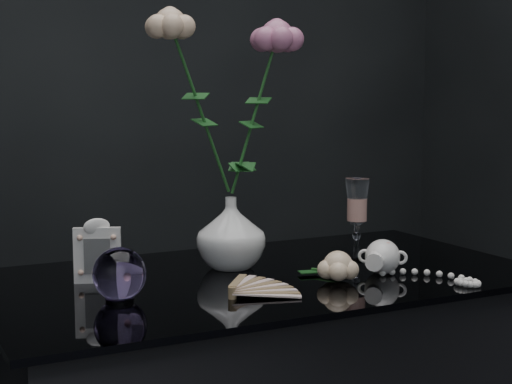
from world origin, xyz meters
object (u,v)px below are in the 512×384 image
vase (231,233)px  wine_glass (357,219)px  picture_frame (97,251)px  paperweight (119,274)px  pearl_jar (383,255)px  loose_rose (338,266)px

vase → wine_glass: bearing=-6.7°
picture_frame → paperweight: size_ratio=1.32×
pearl_jar → vase: bearing=-175.7°
wine_glass → paperweight: size_ratio=1.87×
vase → paperweight: 0.30m
vase → pearl_jar: vase is taller
vase → loose_rose: (0.13, -0.19, -0.04)m
picture_frame → pearl_jar: 0.54m
wine_glass → picture_frame: size_ratio=1.41×
pearl_jar → paperweight: bearing=-144.6°
loose_rose → pearl_jar: pearl_jar is taller
vase → loose_rose: vase is taller
picture_frame → pearl_jar: (0.51, -0.17, -0.02)m
loose_rose → pearl_jar: size_ratio=0.69×
wine_glass → pearl_jar: (-0.03, -0.14, -0.05)m
paperweight → pearl_jar: (0.51, -0.03, -0.01)m
wine_glass → loose_rose: size_ratio=1.01×
vase → paperweight: (-0.27, -0.14, -0.03)m
vase → loose_rose: size_ratio=0.85×
vase → loose_rose: 0.23m
paperweight → loose_rose: paperweight is taller
paperweight → loose_rose: 0.40m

